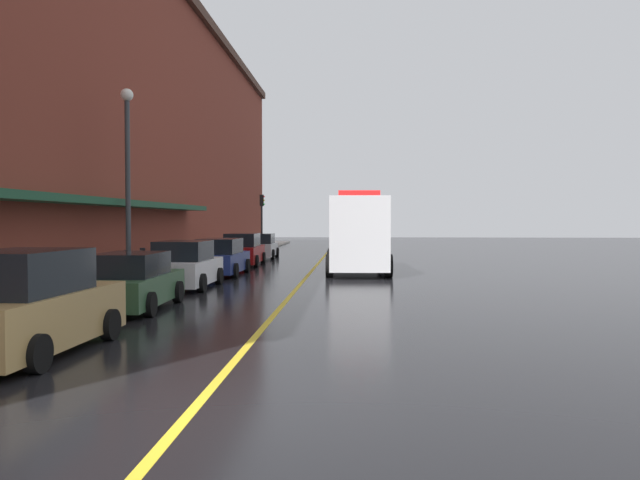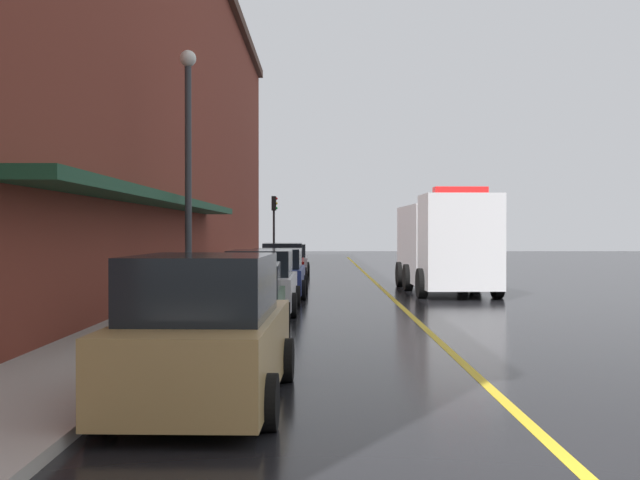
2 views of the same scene
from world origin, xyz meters
name	(u,v)px [view 1 (image 1 of 2)]	position (x,y,z in m)	size (l,w,h in m)	color
ground_plane	(315,267)	(0.00, 25.00, 0.00)	(112.00, 112.00, 0.00)	black
sidewalk_left	(198,265)	(-6.20, 25.00, 0.07)	(2.40, 70.00, 0.15)	#ADA8A0
lane_center_stripe	(315,267)	(0.00, 25.00, 0.00)	(0.16, 70.00, 0.01)	gold
brick_building_left	(55,119)	(-13.35, 24.00, 7.67)	(13.07, 64.00, 15.33)	maroon
parked_car_0	(27,306)	(-3.88, 3.44, 0.89)	(2.18, 4.55, 1.92)	#A5844C
parked_car_1	(133,282)	(-4.01, 9.25, 0.74)	(2.07, 4.58, 1.57)	#2D5133
parked_car_2	(185,266)	(-4.03, 14.61, 0.80)	(2.10, 4.20, 1.71)	silver
parked_car_3	(221,258)	(-3.88, 19.92, 0.77)	(2.06, 4.56, 1.64)	navy
parked_car_4	(243,250)	(-3.97, 25.93, 0.81)	(2.10, 4.70, 1.74)	maroon
parked_car_5	(261,247)	(-3.92, 32.14, 0.75)	(2.04, 4.34, 1.59)	silver
box_truck	(357,235)	(2.18, 21.76, 1.76)	(3.01, 7.71, 3.70)	silver
parking_meter_0	(127,263)	(-5.35, 12.40, 1.06)	(0.14, 0.18, 1.33)	#4C4C51
parking_meter_1	(143,260)	(-5.35, 13.92, 1.06)	(0.14, 0.18, 1.33)	#4C4C51
street_lamp_left	(128,165)	(-5.95, 14.19, 4.40)	(0.44, 0.44, 6.94)	#33383D
traffic_light_near	(262,211)	(-5.29, 41.62, 3.16)	(0.38, 0.36, 4.30)	#232326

